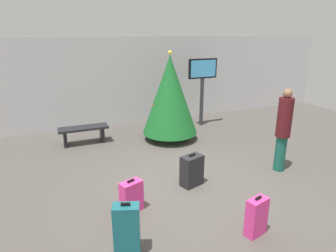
# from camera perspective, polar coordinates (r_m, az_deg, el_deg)

# --- Properties ---
(ground_plane) EXTENTS (16.00, 16.00, 0.00)m
(ground_plane) POSITION_cam_1_polar(r_m,az_deg,el_deg) (6.00, 3.99, -11.59)
(ground_plane) COLOR #514C47
(back_wall) EXTENTS (16.00, 0.20, 2.83)m
(back_wall) POSITION_cam_1_polar(r_m,az_deg,el_deg) (9.83, -8.43, 8.66)
(back_wall) COLOR silver
(back_wall) RESTS_ON ground_plane
(holiday_tree) EXTENTS (1.54, 1.54, 2.49)m
(holiday_tree) POSITION_cam_1_polar(r_m,az_deg,el_deg) (8.13, 0.38, 6.05)
(holiday_tree) COLOR #4C3319
(holiday_tree) RESTS_ON ground_plane
(flight_info_kiosk) EXTENTS (0.97, 0.12, 2.17)m
(flight_info_kiosk) POSITION_cam_1_polar(r_m,az_deg,el_deg) (9.48, 6.73, 9.15)
(flight_info_kiosk) COLOR #333338
(flight_info_kiosk) RESTS_ON ground_plane
(waiting_bench) EXTENTS (1.32, 0.44, 0.48)m
(waiting_bench) POSITION_cam_1_polar(r_m,az_deg,el_deg) (8.34, -16.13, -1.02)
(waiting_bench) COLOR black
(waiting_bench) RESTS_ON ground_plane
(traveller_0) EXTENTS (0.35, 0.35, 1.84)m
(traveller_0) POSITION_cam_1_polar(r_m,az_deg,el_deg) (6.74, 21.56, -0.40)
(traveller_0) COLOR #19594C
(traveller_0) RESTS_ON ground_plane
(suitcase_0) EXTENTS (0.40, 0.31, 0.81)m
(suitcase_0) POSITION_cam_1_polar(r_m,az_deg,el_deg) (4.24, -8.02, -19.46)
(suitcase_0) COLOR #19606B
(suitcase_0) RESTS_ON ground_plane
(suitcase_1) EXTENTS (0.38, 0.26, 0.64)m
(suitcase_1) POSITION_cam_1_polar(r_m,az_deg,el_deg) (4.78, 16.85, -16.58)
(suitcase_1) COLOR #E5388C
(suitcase_1) RESTS_ON ground_plane
(suitcase_2) EXTENTS (0.42, 0.32, 0.60)m
(suitcase_2) POSITION_cam_1_polar(r_m,az_deg,el_deg) (5.15, -7.14, -13.49)
(suitcase_2) COLOR #E5388C
(suitcase_2) RESTS_ON ground_plane
(suitcase_3) EXTENTS (0.49, 0.38, 0.67)m
(suitcase_3) POSITION_cam_1_polar(r_m,az_deg,el_deg) (5.91, 4.66, -8.65)
(suitcase_3) COLOR #232326
(suitcase_3) RESTS_ON ground_plane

